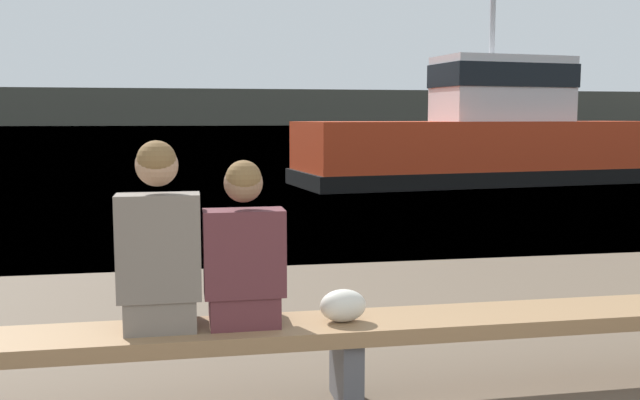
{
  "coord_description": "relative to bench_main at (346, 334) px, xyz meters",
  "views": [
    {
      "loc": [
        -0.5,
        -1.43,
        1.66
      ],
      "look_at": [
        0.78,
        5.48,
        0.85
      ],
      "focal_mm": 40.0,
      "sensor_mm": 36.0,
      "label": 1
    }
  ],
  "objects": [
    {
      "name": "bench_main",
      "position": [
        0.0,
        0.0,
        0.0
      ],
      "size": [
        7.27,
        0.48,
        0.5
      ],
      "color": "#8E6B47",
      "rests_on": "ground"
    },
    {
      "name": "shopping_bag",
      "position": [
        -0.03,
        -0.03,
        0.18
      ],
      "size": [
        0.27,
        0.17,
        0.19
      ],
      "color": "beige",
      "rests_on": "bench_main"
    },
    {
      "name": "far_shoreline",
      "position": [
        -0.38,
        153.16,
        3.42
      ],
      "size": [
        600.0,
        12.0,
        7.67
      ],
      "primitive_type": "cube",
      "color": "#4C4C42",
      "rests_on": "ground"
    },
    {
      "name": "tugboat_red",
      "position": [
        6.68,
        13.26,
        0.6
      ],
      "size": [
        10.05,
        4.1,
        5.63
      ],
      "rotation": [
        0.0,
        0.0,
        1.7
      ],
      "color": "red",
      "rests_on": "water_surface"
    },
    {
      "name": "water_surface",
      "position": [
        -0.38,
        123.92,
        -0.41
      ],
      "size": [
        240.0,
        240.0,
        0.0
      ],
      "primitive_type": "plane",
      "color": "#426B8E",
      "rests_on": "ground"
    },
    {
      "name": "person_right",
      "position": [
        -0.59,
        0.01,
        0.48
      ],
      "size": [
        0.45,
        0.42,
        0.94
      ],
      "color": "#56282D",
      "rests_on": "bench_main"
    },
    {
      "name": "person_left",
      "position": [
        -1.05,
        0.0,
        0.54
      ],
      "size": [
        0.45,
        0.42,
        1.05
      ],
      "color": "#70665B",
      "rests_on": "bench_main"
    }
  ]
}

